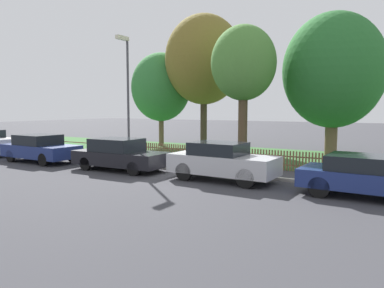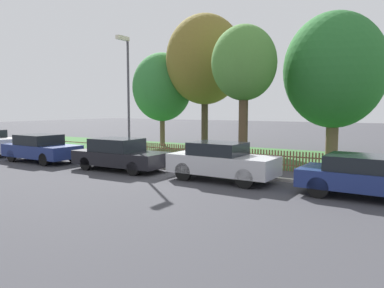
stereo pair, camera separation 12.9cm
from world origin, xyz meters
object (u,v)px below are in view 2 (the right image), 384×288
object	(u,v)px
covered_motorcycle	(203,155)
street_lamp	(127,85)
tree_nearest_kerb	(162,87)
tree_far_left	(334,71)
tree_mid_park	(244,64)
parked_car_black_saloon	(41,148)
parked_car_red_compact	(221,161)
tree_behind_motorcycle	(205,60)
parked_car_white_van	(364,176)
parked_car_navy_estate	(120,154)

from	to	relation	value
covered_motorcycle	street_lamp	size ratio (longest dim) A/B	0.30
covered_motorcycle	tree_nearest_kerb	world-z (taller)	tree_nearest_kerb
tree_far_left	tree_mid_park	bearing A→B (deg)	-137.98
parked_car_black_saloon	tree_far_left	bearing A→B (deg)	38.37
parked_car_black_saloon	tree_far_left	xyz separation A→B (m)	(12.12, 9.24, 3.97)
covered_motorcycle	street_lamp	bearing A→B (deg)	-164.85
parked_car_red_compact	tree_behind_motorcycle	size ratio (longest dim) A/B	0.46
tree_behind_motorcycle	parked_car_black_saloon	bearing A→B (deg)	-111.45
tree_behind_motorcycle	covered_motorcycle	bearing A→B (deg)	-61.25
parked_car_red_compact	tree_mid_park	bearing A→B (deg)	107.37
covered_motorcycle	tree_behind_motorcycle	size ratio (longest dim) A/B	0.20
parked_car_black_saloon	parked_car_red_compact	bearing A→B (deg)	2.48
parked_car_black_saloon	parked_car_white_van	xyz separation A→B (m)	(14.76, 0.17, -0.03)
covered_motorcycle	parked_car_navy_estate	bearing A→B (deg)	-134.12
parked_car_navy_estate	tree_far_left	xyz separation A→B (m)	(7.05, 9.10, 3.98)
tree_mid_park	tree_far_left	xyz separation A→B (m)	(3.75, 3.38, -0.24)
tree_nearest_kerb	tree_behind_motorcycle	distance (m)	3.76
parked_car_navy_estate	tree_nearest_kerb	distance (m)	11.12
parked_car_white_van	tree_behind_motorcycle	xyz separation A→B (m)	(-10.89, 9.68, 5.18)
parked_car_red_compact	covered_motorcycle	distance (m)	3.10
parked_car_black_saloon	street_lamp	size ratio (longest dim) A/B	0.68
tree_nearest_kerb	tree_mid_park	xyz separation A→B (m)	(7.84, -3.82, 0.77)
parked_car_navy_estate	tree_far_left	world-z (taller)	tree_far_left
tree_nearest_kerb	tree_far_left	xyz separation A→B (m)	(11.60, -0.43, 0.53)
parked_car_red_compact	tree_behind_motorcycle	xyz separation A→B (m)	(-6.07, 9.60, 5.10)
tree_mid_park	street_lamp	distance (m)	5.99
parked_car_white_van	tree_nearest_kerb	size ratio (longest dim) A/B	0.59
covered_motorcycle	tree_behind_motorcycle	xyz separation A→B (m)	(-4.00, 7.29, 5.25)
parked_car_red_compact	tree_nearest_kerb	bearing A→B (deg)	136.73
parked_car_navy_estate	parked_car_red_compact	xyz separation A→B (m)	(4.86, 0.11, 0.05)
street_lamp	tree_far_left	bearing A→B (deg)	42.38
parked_car_white_van	tree_nearest_kerb	distance (m)	17.47
parked_car_navy_estate	tree_mid_park	size ratio (longest dim) A/B	0.62
parked_car_white_van	covered_motorcycle	size ratio (longest dim) A/B	2.16
parked_car_navy_estate	tree_mid_park	distance (m)	7.84
tree_nearest_kerb	tree_behind_motorcycle	world-z (taller)	tree_behind_motorcycle
tree_nearest_kerb	tree_behind_motorcycle	xyz separation A→B (m)	(3.34, 0.18, 1.70)
parked_car_white_van	parked_car_red_compact	bearing A→B (deg)	-179.17
covered_motorcycle	tree_mid_park	size ratio (longest dim) A/B	0.26
parked_car_red_compact	street_lamp	bearing A→B (deg)	166.35
tree_behind_motorcycle	tree_far_left	xyz separation A→B (m)	(8.25, -0.61, -1.17)
parked_car_white_van	parked_car_black_saloon	bearing A→B (deg)	-177.58
parked_car_black_saloon	parked_car_red_compact	distance (m)	9.94
parked_car_red_compact	tree_nearest_kerb	size ratio (longest dim) A/B	0.62
tree_far_left	street_lamp	distance (m)	10.97
parked_car_black_saloon	tree_far_left	distance (m)	15.75
parked_car_red_compact	parked_car_white_van	size ratio (longest dim) A/B	1.05
tree_mid_park	tree_far_left	distance (m)	5.06
parked_car_red_compact	tree_nearest_kerb	xyz separation A→B (m)	(-9.41, 9.43, 3.40)
street_lamp	tree_mid_park	bearing A→B (deg)	42.70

